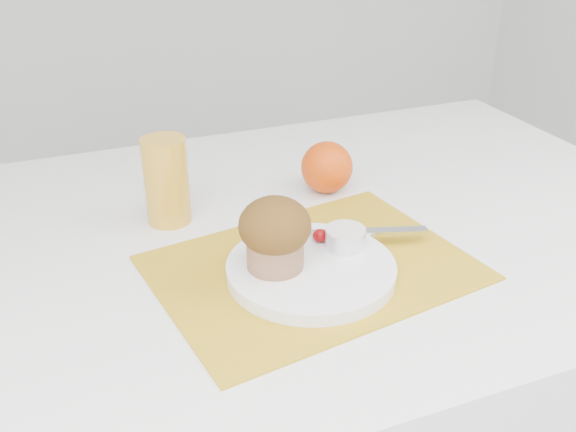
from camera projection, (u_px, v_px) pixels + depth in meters
name	position (u px, v px, depth m)	size (l,w,h in m)	color
table	(302.00, 408.00, 1.13)	(1.20, 0.80, 0.75)	white
placemat	(312.00, 268.00, 0.84)	(0.40, 0.29, 0.00)	gold
plate	(311.00, 269.00, 0.82)	(0.22, 0.22, 0.02)	white
ramekin	(345.00, 239.00, 0.85)	(0.05, 0.05, 0.02)	silver
cream	(346.00, 231.00, 0.84)	(0.05, 0.05, 0.01)	silver
raspberry_near	(320.00, 236.00, 0.86)	(0.02, 0.02, 0.02)	#610205
raspberry_far	(337.00, 238.00, 0.85)	(0.02, 0.02, 0.02)	#53020A
butter_knife	(357.00, 232.00, 0.88)	(0.19, 0.02, 0.00)	silver
orange	(327.00, 167.00, 1.03)	(0.08, 0.08, 0.08)	#E44908
juice_glass	(166.00, 181.00, 0.93)	(0.07, 0.07, 0.13)	gold
muffin	(275.00, 233.00, 0.79)	(0.09, 0.09, 0.09)	#9A6B4A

